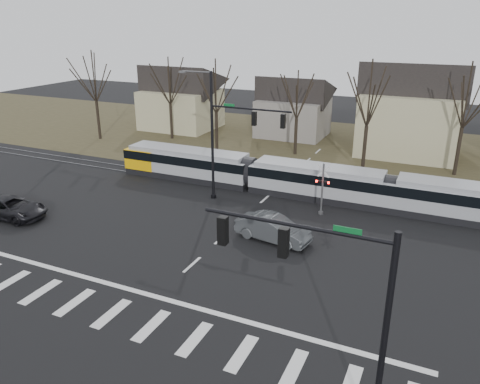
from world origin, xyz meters
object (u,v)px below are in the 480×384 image
at_px(tram, 316,180).
at_px(sedan, 273,228).
at_px(suv, 11,208).
at_px(rail_crossing_signal, 322,191).

bearing_deg(tram, sedan, -92.63).
distance_m(suv, rail_crossing_signal, 23.16).
xyz_separation_m(sedan, suv, (-19.06, -4.46, -0.07)).
bearing_deg(tram, suv, -145.64).
xyz_separation_m(sedan, rail_crossing_signal, (1.76, 5.64, 1.04)).
distance_m(tram, rail_crossing_signal, 3.50).
bearing_deg(sedan, rail_crossing_signal, -8.53).
height_order(sedan, suv, sedan).
bearing_deg(tram, rail_crossing_signal, -67.18).
height_order(tram, sedan, tram).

